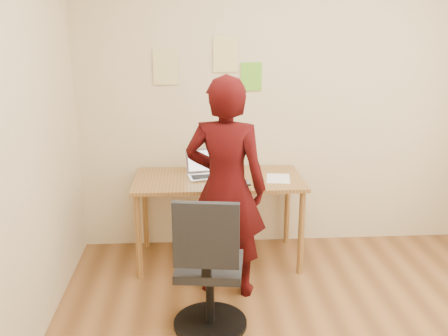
{
  "coord_description": "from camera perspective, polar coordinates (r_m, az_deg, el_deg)",
  "views": [
    {
      "loc": [
        -0.75,
        -2.58,
        1.98
      ],
      "look_at": [
        -0.52,
        0.95,
        0.95
      ],
      "focal_mm": 40.0,
      "sensor_mm": 36.0,
      "label": 1
    }
  ],
  "objects": [
    {
      "name": "paper_sheet",
      "position": [
        4.16,
        6.21,
        -1.19
      ],
      "size": [
        0.23,
        0.3,
        0.0
      ],
      "primitive_type": "cube",
      "rotation": [
        0.0,
        0.0,
        -0.15
      ],
      "color": "white",
      "rests_on": "desk"
    },
    {
      "name": "office_chair",
      "position": [
        3.3,
        -1.74,
        -12.13
      ],
      "size": [
        0.5,
        0.5,
        0.96
      ],
      "rotation": [
        0.0,
        0.0,
        -0.14
      ],
      "color": "black",
      "rests_on": "ground"
    },
    {
      "name": "room",
      "position": [
        2.76,
        12.18,
        2.67
      ],
      "size": [
        3.58,
        3.58,
        2.78
      ],
      "color": "brown",
      "rests_on": "ground"
    },
    {
      "name": "person",
      "position": [
        3.64,
        0.21,
        -2.31
      ],
      "size": [
        0.69,
        0.54,
        1.65
      ],
      "primitive_type": "imported",
      "rotation": [
        0.0,
        0.0,
        2.87
      ],
      "color": "#340707",
      "rests_on": "ground"
    },
    {
      "name": "wall_note_right",
      "position": [
        4.37,
        3.13,
        10.39
      ],
      "size": [
        0.18,
        0.0,
        0.24
      ],
      "primitive_type": "cube",
      "color": "#64BD2A",
      "rests_on": "room"
    },
    {
      "name": "phone",
      "position": [
        4.01,
        2.54,
        -1.72
      ],
      "size": [
        0.07,
        0.13,
        0.01
      ],
      "rotation": [
        0.0,
        0.0,
        0.06
      ],
      "color": "black",
      "rests_on": "desk"
    },
    {
      "name": "desk",
      "position": [
        4.18,
        -0.63,
        -2.27
      ],
      "size": [
        1.4,
        0.7,
        0.74
      ],
      "color": "olive",
      "rests_on": "ground"
    },
    {
      "name": "laptop",
      "position": [
        4.19,
        -2.13,
        -0.28
      ],
      "size": [
        0.34,
        0.31,
        0.22
      ],
      "rotation": [
        0.0,
        0.0,
        0.16
      ],
      "color": "silver",
      "rests_on": "desk"
    },
    {
      "name": "wall_note_left",
      "position": [
        4.34,
        -6.72,
        11.39
      ],
      "size": [
        0.21,
        0.0,
        0.3
      ],
      "primitive_type": "cube",
      "color": "#DECD85",
      "rests_on": "room"
    },
    {
      "name": "wall_note_mid",
      "position": [
        4.33,
        0.18,
        12.86
      ],
      "size": [
        0.21,
        0.0,
        0.3
      ],
      "primitive_type": "cube",
      "color": "#DECD85",
      "rests_on": "room"
    }
  ]
}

